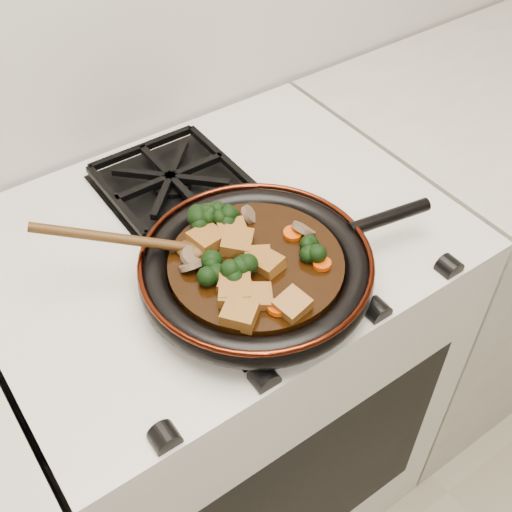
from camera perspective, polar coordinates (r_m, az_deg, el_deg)
stove at (r=1.40m, az=-2.85°, el=-11.33°), size 0.76×0.60×0.90m
burner_grate_front at (r=0.96m, az=0.73°, el=-1.96°), size 0.23×0.23×0.03m
burner_grate_back at (r=1.14m, az=-7.57°, el=6.62°), size 0.23×0.23×0.03m
skillet at (r=0.93m, az=0.12°, el=-1.08°), size 0.47×0.34×0.05m
braising_sauce at (r=0.93m, az=0.00°, el=-0.91°), size 0.26×0.26×0.02m
tofu_cube_0 at (r=0.86m, az=3.25°, el=-4.42°), size 0.05×0.05×0.03m
tofu_cube_1 at (r=0.94m, az=-4.39°, el=1.48°), size 0.05×0.05×0.03m
tofu_cube_2 at (r=0.87m, az=-1.86°, el=-3.02°), size 0.06×0.06×0.03m
tofu_cube_3 at (r=0.87m, az=-1.99°, el=-3.35°), size 0.06×0.06×0.02m
tofu_cube_4 at (r=0.91m, az=0.17°, el=-0.27°), size 0.05×0.05×0.02m
tofu_cube_5 at (r=0.88m, az=-2.14°, el=-2.42°), size 0.05×0.05×0.03m
tofu_cube_6 at (r=0.84m, az=-1.45°, el=-5.22°), size 0.06×0.06×0.03m
tofu_cube_7 at (r=0.87m, az=0.16°, el=-3.69°), size 0.05×0.05×0.03m
tofu_cube_8 at (r=0.95m, az=-2.07°, el=2.04°), size 0.05×0.06×0.03m
tofu_cube_9 at (r=0.91m, az=1.10°, el=-0.72°), size 0.05×0.05×0.03m
tofu_cube_10 at (r=0.94m, az=-1.71°, el=1.18°), size 0.06×0.07×0.03m
broccoli_floret_0 at (r=0.92m, az=4.77°, el=0.22°), size 0.07×0.07×0.06m
broccoli_floret_1 at (r=0.89m, az=-0.87°, el=-1.44°), size 0.07×0.07×0.07m
broccoli_floret_2 at (r=0.90m, az=-4.32°, el=-1.30°), size 0.09×0.09×0.07m
broccoli_floret_3 at (r=0.97m, az=-4.14°, el=3.39°), size 0.08×0.09×0.07m
broccoli_floret_4 at (r=0.89m, az=-1.72°, el=-1.60°), size 0.07×0.07×0.06m
broccoli_floret_5 at (r=0.97m, az=-4.59°, el=3.24°), size 0.08×0.08×0.06m
broccoli_floret_6 at (r=0.97m, az=-2.70°, el=3.40°), size 0.07×0.07×0.07m
carrot_coin_0 at (r=0.86m, az=1.97°, el=-4.60°), size 0.03×0.03×0.01m
carrot_coin_1 at (r=0.96m, az=3.30°, el=2.03°), size 0.03×0.03×0.01m
carrot_coin_2 at (r=0.92m, az=5.90°, el=-0.71°), size 0.03×0.03×0.01m
carrot_coin_3 at (r=0.88m, az=-1.24°, el=-2.54°), size 0.03×0.03×0.01m
carrot_coin_4 at (r=0.90m, az=-3.19°, el=-1.39°), size 0.03×0.03×0.02m
mushroom_slice_0 at (r=0.91m, az=-5.79°, el=-0.86°), size 0.04×0.04×0.03m
mushroom_slice_1 at (r=0.92m, az=-5.79°, el=-0.07°), size 0.04×0.04×0.02m
mushroom_slice_2 at (r=0.96m, az=4.23°, el=2.40°), size 0.04×0.04×0.03m
mushroom_slice_3 at (r=0.98m, az=-0.61°, el=3.70°), size 0.04×0.04×0.03m
wooden_spoon at (r=0.93m, az=-9.44°, el=1.18°), size 0.14×0.10×0.23m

